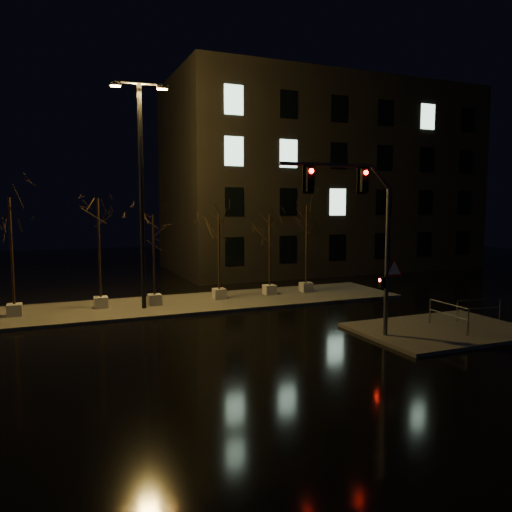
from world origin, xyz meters
name	(u,v)px	position (x,y,z in m)	size (l,w,h in m)	color
ground	(244,330)	(0.00, 0.00, 0.00)	(90.00, 90.00, 0.00)	black
median	(203,303)	(0.00, 6.00, 0.07)	(22.00, 5.00, 0.15)	#494741
sidewalk_corner	(442,330)	(7.50, -3.50, 0.07)	(7.00, 5.00, 0.15)	#494741
building	(320,179)	(14.00, 18.00, 7.50)	(25.00, 12.00, 15.00)	black
tree_0	(10,224)	(-9.06, 6.02, 4.41)	(1.80, 1.80, 5.61)	#B6B3AA
tree_1	(98,223)	(-5.18, 6.39, 4.40)	(1.80, 1.80, 5.60)	#B6B3AA
tree_2	(153,235)	(-2.56, 6.06, 3.76)	(1.80, 1.80, 4.75)	#B6B3AA
tree_3	(219,233)	(1.06, 6.46, 3.75)	(1.80, 1.80, 4.74)	#B6B3AA
tree_4	(270,233)	(4.14, 6.56, 3.69)	(1.80, 1.80, 4.67)	#B6B3AA
tree_5	(307,225)	(6.53, 6.58, 4.10)	(1.80, 1.80, 5.20)	#B6B3AA
traffic_signal_mast	(365,225)	(3.56, -3.44, 4.49)	(5.41, 0.23, 6.61)	slate
streetlight_main	(141,180)	(-3.21, 5.47, 6.47)	(2.74, 0.57, 10.95)	black
guard_rail_a	(479,306)	(10.00, -3.02, 0.78)	(2.21, 0.40, 0.97)	slate
guard_rail_b	(448,312)	(7.60, -3.69, 0.84)	(0.15, 2.27, 1.08)	slate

